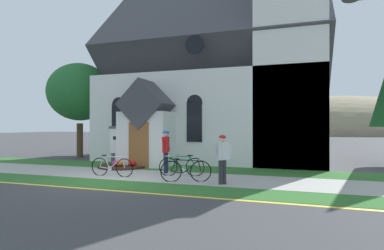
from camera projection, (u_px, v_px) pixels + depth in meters
ground at (154, 167)px, 14.64m from camera, size 140.00×140.00×0.00m
sidewalk_slab at (167, 176)px, 11.76m from camera, size 32.00×2.55×0.01m
grass_verge at (142, 186)px, 9.87m from camera, size 32.00×1.43×0.01m
church_lawn at (187, 168)px, 14.00m from camera, size 24.00×2.17×0.01m
curb_paint_stripe at (128, 192)px, 9.05m from camera, size 28.00×0.16×0.01m
church_building at (223, 81)px, 19.09m from camera, size 12.56×11.45×13.40m
church_sign at (127, 141)px, 14.72m from camera, size 1.88×0.16×1.91m
flower_bed at (123, 165)px, 14.42m from camera, size 2.28×2.28×0.34m
bicycle_green at (186, 171)px, 10.69m from camera, size 1.68×0.63×0.83m
bicycle_white at (112, 166)px, 11.82m from camera, size 1.79×0.09×0.83m
bicycle_yellow at (182, 166)px, 11.92m from camera, size 1.73×0.43×0.83m
cyclist_in_yellow_jersey at (166, 148)px, 12.58m from camera, size 0.32×0.80×1.73m
cyclist_in_red_jersey at (222, 156)px, 10.20m from camera, size 0.50×0.60×1.63m
yard_deciduous_tree at (80, 92)px, 19.06m from camera, size 3.85×3.85×5.77m
distant_hill at (319, 133)px, 79.11m from camera, size 73.53×49.23×18.59m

